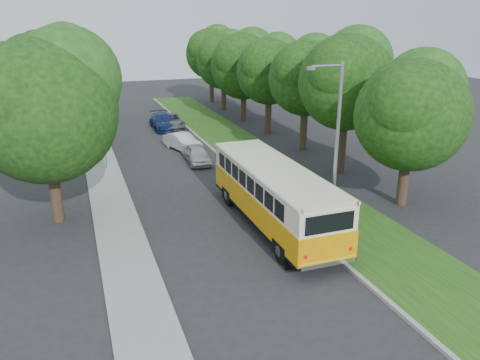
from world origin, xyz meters
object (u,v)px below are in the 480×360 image
object	(u,v)px
lamppost_near	(335,148)
vintage_bus	(274,196)
lamppost_far	(94,100)
car_blue	(163,121)
car_grey	(170,121)
car_white	(183,142)
car_silver	(197,154)

from	to	relation	value
lamppost_near	vintage_bus	world-z (taller)	lamppost_near
lamppost_near	lamppost_far	size ratio (longest dim) A/B	1.07
car_blue	car_grey	xyz separation A→B (m)	(0.67, 0.01, -0.03)
lamppost_near	car_grey	xyz separation A→B (m)	(-2.04, 25.46, -3.70)
car_white	car_grey	distance (m)	7.84
car_white	lamppost_near	bearing A→B (deg)	-99.04
car_grey	vintage_bus	bearing A→B (deg)	-87.22
vintage_bus	car_silver	size ratio (longest dim) A/B	2.85
lamppost_far	car_white	world-z (taller)	lamppost_far
lamppost_near	lamppost_far	distance (m)	20.53
car_silver	car_white	distance (m)	3.73
vintage_bus	car_silver	world-z (taller)	vintage_bus
car_grey	car_silver	bearing A→B (deg)	-90.27
car_grey	lamppost_near	bearing A→B (deg)	-83.21
lamppost_near	car_silver	bearing A→B (deg)	100.35
car_blue	car_grey	size ratio (longest dim) A/B	1.00
vintage_bus	lamppost_near	bearing A→B (deg)	-51.45
lamppost_far	car_blue	world-z (taller)	lamppost_far
vintage_bus	car_grey	world-z (taller)	vintage_bus
car_silver	car_grey	size ratio (longest dim) A/B	0.77
car_white	car_grey	bearing A→B (deg)	67.33
lamppost_far	car_white	bearing A→B (deg)	-7.87
car_silver	lamppost_far	bearing A→B (deg)	147.12
lamppost_near	lamppost_far	world-z (taller)	lamppost_near
car_silver	car_grey	world-z (taller)	car_grey
lamppost_far	car_grey	world-z (taller)	lamppost_far
car_silver	car_blue	xyz separation A→B (m)	(-0.18, 11.52, 0.07)
vintage_bus	car_grey	distance (m)	23.22
car_silver	lamppost_near	bearing A→B (deg)	-76.78
lamppost_far	vintage_bus	bearing A→B (deg)	-66.40
lamppost_far	car_grey	distance (m)	10.36
lamppost_far	car_silver	distance (m)	8.58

